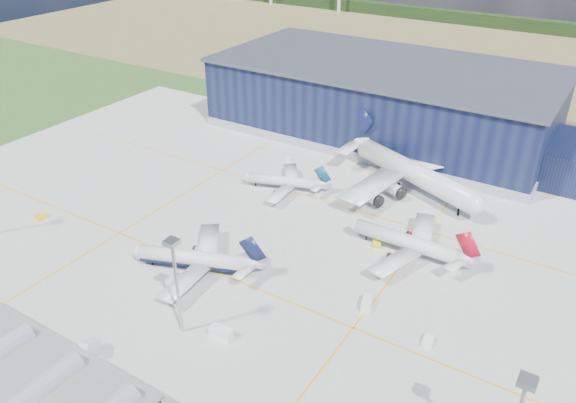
# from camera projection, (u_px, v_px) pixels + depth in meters

# --- Properties ---
(ground) EXTENTS (600.00, 600.00, 0.00)m
(ground) POSITION_uv_depth(u_px,v_px,m) (231.00, 249.00, 144.73)
(ground) COLOR #29491B
(ground) RESTS_ON ground
(apron) EXTENTS (220.00, 160.00, 0.08)m
(apron) POSITION_uv_depth(u_px,v_px,m) (253.00, 231.00, 152.10)
(apron) COLOR #AAAAA5
(apron) RESTS_ON ground
(farmland) EXTENTS (600.00, 220.00, 0.01)m
(farmland) POSITION_uv_depth(u_px,v_px,m) (474.00, 57.00, 307.16)
(farmland) COLOR olive
(farmland) RESTS_ON ground
(treeline) EXTENTS (600.00, 8.00, 8.00)m
(treeline) POSITION_uv_depth(u_px,v_px,m) (510.00, 23.00, 364.26)
(treeline) COLOR black
(treeline) RESTS_ON ground
(hangar) EXTENTS (145.00, 62.00, 26.10)m
(hangar) POSITION_uv_depth(u_px,v_px,m) (390.00, 103.00, 207.72)
(hangar) COLOR #101635
(hangar) RESTS_ON ground
(glass_concourse) EXTENTS (78.00, 23.00, 8.60)m
(glass_concourse) POSITION_uv_depth(u_px,v_px,m) (1.00, 380.00, 101.60)
(glass_concourse) COLOR black
(glass_concourse) RESTS_ON ground
(light_mast_center) EXTENTS (2.60, 2.60, 23.00)m
(light_mast_center) POSITION_uv_depth(u_px,v_px,m) (175.00, 272.00, 110.38)
(light_mast_center) COLOR #A8ABAF
(light_mast_center) RESTS_ON ground
(airliner_navy) EXTENTS (43.93, 43.49, 11.19)m
(airliner_navy) POSITION_uv_depth(u_px,v_px,m) (192.00, 251.00, 134.15)
(airliner_navy) COLOR silver
(airliner_navy) RESTS_ON ground
(airliner_red) EXTENTS (35.58, 34.84, 11.34)m
(airliner_red) POSITION_uv_depth(u_px,v_px,m) (407.00, 234.00, 140.32)
(airliner_red) COLOR silver
(airliner_red) RESTS_ON ground
(airliner_widebody) EXTENTS (75.93, 75.29, 18.87)m
(airliner_widebody) POSITION_uv_depth(u_px,v_px,m) (415.00, 163.00, 167.77)
(airliner_widebody) COLOR silver
(airliner_widebody) RESTS_ON ground
(airliner_regional) EXTENTS (35.22, 34.85, 9.09)m
(airliner_regional) POSITION_uv_depth(u_px,v_px,m) (283.00, 176.00, 170.89)
(airliner_regional) COLOR silver
(airliner_regional) RESTS_ON ground
(gse_tug_a) EXTENTS (2.34, 3.38, 1.31)m
(gse_tug_a) POSITION_uv_depth(u_px,v_px,m) (41.00, 217.00, 157.59)
(gse_tug_a) COLOR yellow
(gse_tug_a) RESTS_ON ground
(gse_tug_b) EXTENTS (1.92, 2.80, 1.19)m
(gse_tug_b) POSITION_uv_depth(u_px,v_px,m) (207.00, 260.00, 139.34)
(gse_tug_b) COLOR yellow
(gse_tug_b) RESTS_ON ground
(gse_cart_a) EXTENTS (2.29, 3.17, 1.29)m
(gse_cart_a) POSITION_uv_depth(u_px,v_px,m) (428.00, 341.00, 114.56)
(gse_cart_a) COLOR white
(gse_cart_a) RESTS_ON ground
(gse_van_b) EXTENTS (3.16, 4.88, 2.06)m
(gse_van_b) POSITION_uv_depth(u_px,v_px,m) (367.00, 303.00, 124.29)
(gse_van_b) COLOR white
(gse_van_b) RESTS_ON ground
(gse_tug_c) EXTENTS (3.17, 3.79, 1.42)m
(gse_tug_c) POSITION_uv_depth(u_px,v_px,m) (377.00, 243.00, 145.78)
(gse_tug_c) COLOR yellow
(gse_tug_c) RESTS_ON ground
(gse_cart_b) EXTENTS (3.38, 3.26, 1.23)m
(gse_cart_b) POSITION_uv_depth(u_px,v_px,m) (287.00, 159.00, 190.85)
(gse_cart_b) COLOR white
(gse_cart_b) RESTS_ON ground
(gse_van_c) EXTENTS (5.02, 2.76, 2.32)m
(gse_van_c) POSITION_uv_depth(u_px,v_px,m) (221.00, 332.00, 116.03)
(gse_van_c) COLOR white
(gse_van_c) RESTS_ON ground
(airstair) EXTENTS (3.38, 5.15, 3.06)m
(airstair) POSITION_uv_depth(u_px,v_px,m) (91.00, 351.00, 110.83)
(airstair) COLOR white
(airstair) RESTS_ON ground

